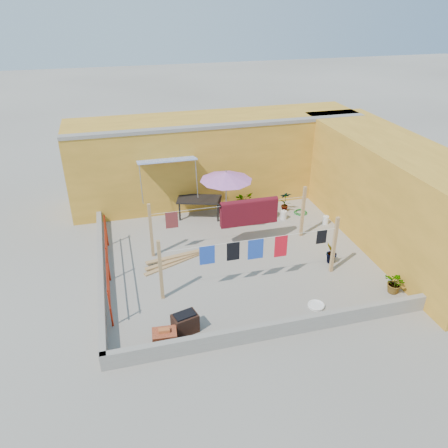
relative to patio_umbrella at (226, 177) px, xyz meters
The scene contains 21 objects.
ground 2.79m from the patio_umbrella, 95.65° to the right, with size 80.00×80.00×0.00m, color #9E998E.
wall_back 2.70m from the patio_umbrella, 83.63° to the left, with size 11.00×3.27×3.21m.
wall_right 5.40m from the patio_umbrella, 22.06° to the right, with size 2.40×9.00×3.20m, color gold.
parapet_front 5.86m from the patio_umbrella, 92.05° to the right, with size 8.30×0.16×0.44m, color gray.
parapet_left 5.03m from the patio_umbrella, 154.67° to the right, with size 0.16×7.30×0.44m, color gray.
red_railing 4.77m from the patio_umbrella, 151.21° to the right, with size 0.05×4.20×1.10m.
clothesline_rig 1.73m from the patio_umbrella, 79.10° to the right, with size 5.09×2.35×1.80m.
patio_umbrella is the anchor object (origin of this frame).
outdoor_table 1.75m from the patio_umbrella, 125.89° to the left, with size 1.74×1.23×0.74m.
brick_stack 6.20m from the patio_umbrella, 118.90° to the right, with size 0.60×0.46×0.49m.
lumber_pile 3.22m from the patio_umbrella, 139.33° to the right, with size 2.23×0.99×0.14m.
brazier 5.66m from the patio_umbrella, 115.61° to the right, with size 0.68×0.54×0.54m.
white_basin 5.31m from the patio_umbrella, 76.49° to the right, with size 0.45×0.45×0.08m.
water_jug_a 3.97m from the patio_umbrella, 10.70° to the right, with size 0.21×0.21×0.33m.
water_jug_b 2.79m from the patio_umbrella, ahead, with size 0.23×0.23×0.36m.
green_hose 3.54m from the patio_umbrella, ahead, with size 0.50×0.50×0.07m.
plant_back_a 2.18m from the patio_umbrella, 49.98° to the left, with size 0.65×0.56×0.72m, color #1B5017.
plant_back_b 2.38m from the patio_umbrella, ahead, with size 0.38×0.38×0.68m, color #1B5017.
plant_right_a 2.95m from the patio_umbrella, 14.79° to the left, with size 0.43×0.29×0.81m, color #1B5017.
plant_right_b 4.21m from the patio_umbrella, 50.65° to the right, with size 0.40×0.32×0.72m, color #1B5017.
plant_right_c 6.16m from the patio_umbrella, 54.01° to the right, with size 0.57×0.49×0.63m, color #1B5017.
Camera 1 is at (-3.31, -10.98, 7.39)m, focal length 35.00 mm.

